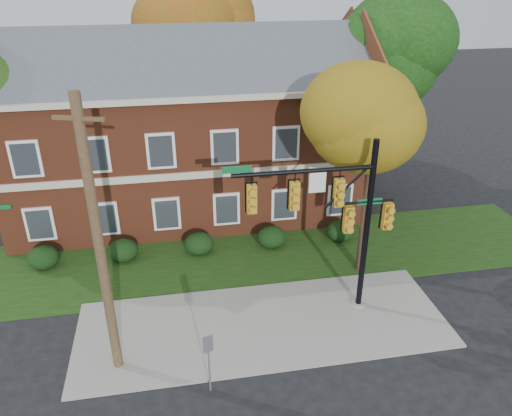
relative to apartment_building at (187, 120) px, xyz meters
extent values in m
plane|color=black|center=(2.00, -11.95, -4.99)|extent=(120.00, 120.00, 0.00)
cube|color=gray|center=(2.00, -10.95, -4.95)|extent=(14.00, 5.00, 0.08)
cube|color=#193811|center=(2.00, -5.95, -4.97)|extent=(30.00, 6.00, 0.04)
cube|color=brown|center=(0.00, 0.05, -1.49)|extent=(18.00, 8.00, 7.00)
cube|color=beige|center=(0.00, 0.05, 2.13)|extent=(18.80, 8.80, 0.24)
cube|color=beige|center=(0.00, -3.98, -1.49)|extent=(18.00, 0.12, 0.35)
ellipsoid|color=black|center=(-7.00, -5.25, -4.46)|extent=(1.40, 1.26, 1.05)
ellipsoid|color=black|center=(-3.50, -5.25, -4.46)|extent=(1.40, 1.26, 1.05)
ellipsoid|color=black|center=(0.00, -5.25, -4.46)|extent=(1.40, 1.26, 1.05)
ellipsoid|color=black|center=(3.50, -5.25, -4.46)|extent=(1.40, 1.26, 1.05)
ellipsoid|color=black|center=(7.00, -5.25, -4.46)|extent=(1.40, 1.26, 1.05)
cylinder|color=black|center=(7.00, -7.95, -2.11)|extent=(0.36, 0.36, 5.76)
ellipsoid|color=#A3590E|center=(7.00, -7.95, 1.49)|extent=(4.25, 4.25, 3.60)
ellipsoid|color=#A3590E|center=(7.62, -8.33, 2.09)|extent=(3.50, 3.50, 3.00)
cylinder|color=black|center=(11.00, 1.05, -1.47)|extent=(0.36, 0.36, 7.04)
ellipsoid|color=black|center=(11.00, 1.05, 2.93)|extent=(5.95, 5.95, 5.04)
ellipsoid|color=black|center=(11.88, 0.52, 3.53)|extent=(4.90, 4.90, 4.20)
cylinder|color=black|center=(1.00, 8.05, -1.15)|extent=(0.36, 0.36, 7.68)
ellipsoid|color=red|center=(1.00, 8.05, 3.65)|extent=(6.46, 6.46, 5.47)
ellipsoid|color=red|center=(1.95, 7.48, 4.25)|extent=(5.32, 5.32, 4.56)
cylinder|color=gray|center=(6.00, -10.45, -4.91)|extent=(0.56, 0.56, 0.16)
cylinder|color=black|center=(6.00, -10.45, -1.46)|extent=(0.22, 0.22, 7.06)
cylinder|color=black|center=(3.48, -10.43, 1.06)|extent=(5.04, 0.20, 0.16)
cylinder|color=black|center=(6.00, -10.45, -0.30)|extent=(1.82, 0.10, 0.08)
cube|color=#BA861D|center=(1.66, -10.42, 0.16)|extent=(0.45, 0.31, 1.17)
cube|color=#BA861D|center=(3.18, -10.43, 0.16)|extent=(0.45, 0.31, 1.17)
cube|color=#BA861D|center=(4.79, -10.44, 0.16)|extent=(0.45, 0.31, 1.17)
cube|color=silver|center=(3.98, -10.44, 0.61)|extent=(0.61, 0.05, 0.76)
cube|color=#0C5E2E|center=(1.16, -10.42, 1.29)|extent=(1.01, 0.05, 0.24)
cube|color=#BA861D|center=(5.24, -10.45, -0.95)|extent=(0.45, 0.31, 1.17)
cube|color=#BA861D|center=(6.76, -10.46, -0.95)|extent=(0.45, 0.31, 1.17)
cube|color=#0C5E2E|center=(6.00, -10.45, -0.30)|extent=(0.96, 0.05, 0.23)
cylinder|color=#462F21|center=(-3.31, -12.17, -0.23)|extent=(0.40, 0.40, 9.51)
cube|color=#462F21|center=(-3.31, -12.17, 3.78)|extent=(1.43, 0.58, 0.11)
cylinder|color=slate|center=(-0.30, -13.80, -3.87)|extent=(0.08, 0.08, 2.24)
cube|color=slate|center=(-0.30, -13.80, -3.05)|extent=(0.32, 0.14, 0.63)
camera|label=1|loc=(-0.95, -25.74, 7.57)|focal=35.00mm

